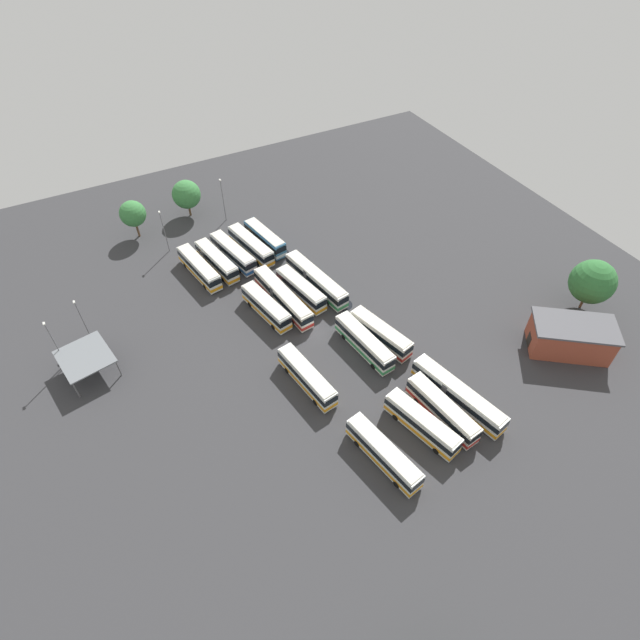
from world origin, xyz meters
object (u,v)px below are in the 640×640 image
bus_row0_slot0 (199,268)px  bus_row2_slot3 (364,342)px  maintenance_shelter (85,357)px  bus_row0_slot4 (265,238)px  bus_row1_slot3 (301,289)px  bus_row3_slot4 (457,395)px  bus_row1_slot4 (316,280)px  bus_row1_slot2 (283,297)px  tree_east_edge (133,214)px  bus_row2_slot0 (307,377)px  bus_row2_slot4 (380,334)px  bus_row0_slot2 (233,253)px  lamp_post_near_entrance (81,317)px  lamp_post_by_building (164,230)px  depot_building (571,337)px  lamp_post_far_corner (55,343)px  bus_row3_slot3 (442,409)px  tree_south_edge (593,282)px  bus_row0_slot3 (251,245)px  bus_row0_slot1 (217,261)px  tree_north_edge (186,194)px  bus_row3_slot2 (422,423)px  lamp_post_mid_lot (223,199)px  bus_row3_slot0 (383,453)px

bus_row0_slot0 → bus_row2_slot3: same height
bus_row0_slot0 → maintenance_shelter: maintenance_shelter is taller
bus_row0_slot4 → bus_row1_slot3: same height
bus_row3_slot4 → bus_row1_slot4: bearing=-168.6°
bus_row1_slot2 → maintenance_shelter: maintenance_shelter is taller
bus_row1_slot3 → tree_east_edge: size_ratio=1.49×
bus_row2_slot0 → bus_row2_slot4: same height
bus_row0_slot2 → lamp_post_near_entrance: bearing=-75.8°
bus_row2_slot4 → lamp_post_by_building: lamp_post_by_building is taller
depot_building → lamp_post_far_corner: (-33.73, -71.35, 2.43)m
bus_row3_slot3 → depot_building: bearing=92.5°
bus_row0_slot2 → maintenance_shelter: bearing=-62.6°
bus_row1_slot2 → bus_row2_slot4: same height
bus_row1_slot4 → lamp_post_by_building: 30.84m
bus_row3_slot3 → tree_south_edge: 36.24m
tree_east_edge → lamp_post_far_corner: bearing=-32.7°
bus_row0_slot3 → bus_row1_slot4: size_ratio=0.80×
bus_row2_slot0 → tree_east_edge: tree_east_edge is taller
lamp_post_by_building → bus_row1_slot2: bearing=28.6°
lamp_post_near_entrance → lamp_post_far_corner: bearing=-40.8°
bus_row0_slot2 → depot_building: (45.87, 38.90, 0.85)m
bus_row1_slot3 → lamp_post_by_building: size_ratio=1.30×
bus_row0_slot1 → bus_row1_slot3: (14.31, 10.36, -0.00)m
bus_row0_slot1 → tree_north_edge: 19.91m
bus_row2_slot0 → bus_row0_slot2: bearing=178.2°
bus_row2_slot4 → bus_row3_slot2: size_ratio=0.99×
bus_row0_slot0 → bus_row2_slot0: (31.65, 6.08, -0.00)m
bus_row2_slot4 → lamp_post_near_entrance: lamp_post_near_entrance is taller
depot_building → maintenance_shelter: bearing=-114.3°
bus_row0_slot2 → tree_north_edge: size_ratio=1.57×
bus_row1_slot4 → bus_row3_slot2: (33.36, -0.97, -0.00)m
bus_row1_slot3 → bus_row3_slot2: 32.40m
lamp_post_mid_lot → tree_east_edge: 17.76m
bus_row0_slot2 → bus_row0_slot3: same height
bus_row2_slot3 → bus_row3_slot0: size_ratio=1.00×
bus_row0_slot4 → lamp_post_near_entrance: size_ratio=1.50×
bus_row3_slot2 → bus_row1_slot2: bearing=-169.1°
bus_row2_slot3 → bus_row0_slot2: bearing=-162.1°
lamp_post_far_corner → lamp_post_mid_lot: size_ratio=1.00×
bus_row0_slot1 → tree_east_edge: bearing=-148.6°
bus_row1_slot2 → bus_row1_slot3: bearing=94.6°
depot_building → tree_north_edge: 76.83m
lamp_post_near_entrance → bus_row1_slot4: bearing=79.6°
bus_row0_slot1 → maintenance_shelter: size_ratio=1.32×
bus_row1_slot4 → depot_building: depot_building is taller
lamp_post_mid_lot → tree_east_edge: size_ratio=1.20×
bus_row0_slot1 → lamp_post_far_corner: bearing=-68.8°
depot_building → bus_row2_slot3: bearing=-117.2°
bus_row3_slot0 → bus_row3_slot2: bearing=100.9°
bus_row0_slot2 → lamp_post_near_entrance: (7.15, -28.14, 2.34)m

